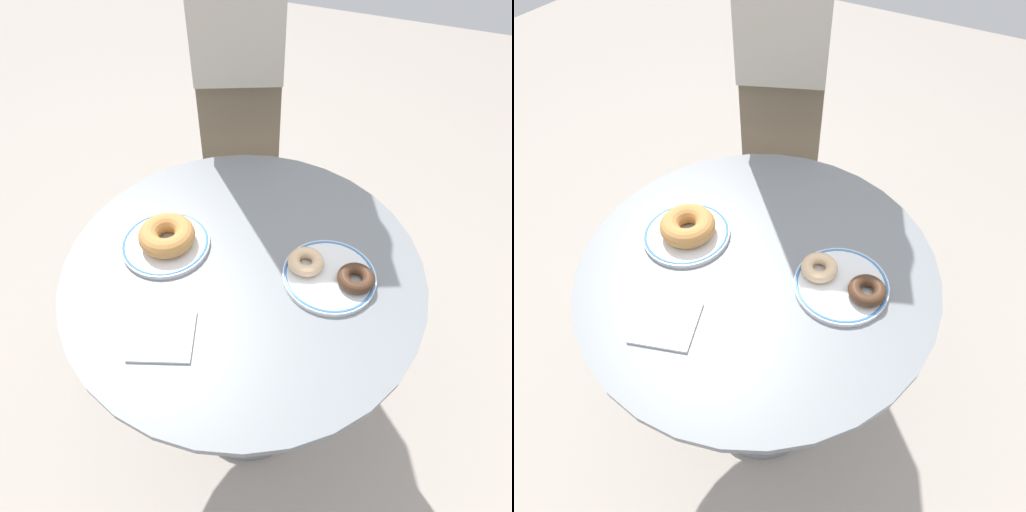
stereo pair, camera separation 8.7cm
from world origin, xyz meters
The scene contains 9 objects.
ground_plane centered at (0.00, 0.00, -0.01)m, with size 7.00×7.00×0.02m, color #9E9389.
cafe_table centered at (0.00, 0.00, 0.55)m, with size 0.75×0.75×0.77m.
plate_left centered at (-0.18, -0.01, 0.77)m, with size 0.19×0.19×0.01m.
plate_right centered at (0.18, 0.03, 0.77)m, with size 0.19×0.19×0.01m.
donut_old_fashioned centered at (-0.17, -0.01, 0.80)m, with size 0.12×0.12×0.04m, color #BC7F42.
donut_chocolate centered at (0.23, 0.03, 0.79)m, with size 0.07×0.07×0.02m, color #422819.
donut_glazed centered at (0.12, 0.03, 0.79)m, with size 0.07×0.07×0.02m, color #E0B789.
paper_napkin centered at (-0.07, -0.21, 0.77)m, with size 0.11×0.11×0.01m, color white.
person_figure centered at (-0.25, 0.58, 0.86)m, with size 0.36×0.46×1.74m.
Camera 2 is at (0.31, -0.48, 1.47)m, focal length 30.43 mm.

